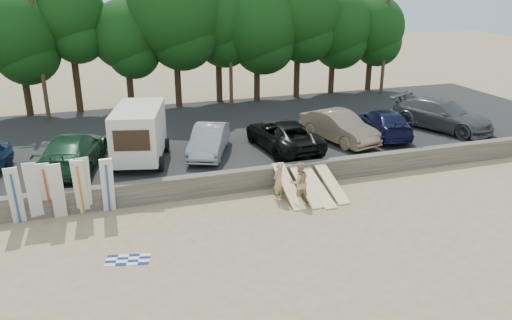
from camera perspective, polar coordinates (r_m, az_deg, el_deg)
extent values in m
plane|color=tan|center=(20.67, 3.73, -6.25)|extent=(120.00, 120.00, 0.00)
cube|color=#6B6356|center=(23.03, 1.01, -1.99)|extent=(44.00, 0.50, 1.00)
cube|color=#282828|center=(29.85, -3.70, 2.90)|extent=(44.00, 14.50, 0.70)
cylinder|color=#382616|center=(35.63, -24.77, 7.49)|extent=(0.44, 0.44, 3.58)
sphere|color=#144615|center=(35.14, -25.62, 13.05)|extent=(5.43, 5.43, 5.43)
cylinder|color=#382616|center=(35.33, -19.82, 8.68)|extent=(0.44, 0.44, 4.33)
sphere|color=#144615|center=(34.82, -20.66, 15.49)|extent=(4.55, 4.55, 4.55)
cylinder|color=#382616|center=(35.26, -14.21, 8.41)|extent=(0.44, 0.44, 3.35)
sphere|color=#144615|center=(34.77, -14.68, 13.68)|extent=(4.61, 4.61, 4.61)
cylinder|color=#382616|center=(35.17, -8.96, 9.56)|extent=(0.44, 0.44, 4.32)
sphere|color=#144615|center=(34.66, -9.35, 16.43)|extent=(6.39, 6.39, 6.39)
cylinder|color=#382616|center=(36.37, -4.26, 9.80)|extent=(0.44, 0.44, 3.97)
sphere|color=#144615|center=(35.88, -4.42, 15.90)|extent=(5.45, 5.45, 5.45)
cylinder|color=#382616|center=(36.55, 0.11, 9.70)|extent=(0.44, 0.44, 3.70)
sphere|color=#144615|center=(36.07, 0.11, 15.35)|extent=(6.08, 6.08, 6.08)
cylinder|color=#382616|center=(37.65, 4.70, 10.33)|extent=(0.44, 0.44, 4.20)
sphere|color=#144615|center=(37.18, 4.89, 16.57)|extent=(5.91, 5.91, 5.91)
cylinder|color=#382616|center=(39.48, 8.65, 10.11)|extent=(0.44, 0.44, 3.51)
sphere|color=#144615|center=(39.04, 8.92, 15.07)|extent=(5.60, 5.60, 5.60)
cylinder|color=#382616|center=(41.05, 12.79, 10.08)|extent=(0.44, 0.44, 3.31)
sphere|color=#144615|center=(40.64, 13.15, 14.57)|extent=(4.89, 4.89, 4.89)
cylinder|color=#473321|center=(33.52, -23.60, 11.70)|extent=(0.26, 0.26, 9.00)
cylinder|color=#473321|center=(34.58, -2.95, 13.51)|extent=(0.26, 0.26, 9.00)
cylinder|color=#473321|center=(39.44, 14.62, 13.73)|extent=(0.26, 0.26, 9.00)
cube|color=beige|center=(24.62, -13.22, 3.22)|extent=(3.07, 4.61, 2.32)
cube|color=black|center=(22.55, -14.04, 2.15)|extent=(1.55, 0.42, 0.95)
cylinder|color=black|center=(23.92, -16.09, -0.55)|extent=(0.37, 0.73, 0.70)
cylinder|color=black|center=(23.54, -10.81, -0.42)|extent=(0.37, 0.73, 0.70)
cylinder|color=black|center=(26.46, -14.95, 1.55)|extent=(0.37, 0.73, 0.70)
cylinder|color=black|center=(26.12, -10.17, 1.69)|extent=(0.37, 0.73, 0.70)
imported|color=#163D23|center=(24.95, -20.19, 1.00)|extent=(3.49, 6.01, 1.64)
imported|color=gray|center=(25.32, -5.40, 2.24)|extent=(3.13, 4.69, 1.46)
imported|color=black|center=(26.09, 3.10, 2.92)|extent=(2.95, 5.68, 1.53)
imported|color=#8A6F57|center=(27.63, 9.46, 3.77)|extent=(2.91, 5.22, 1.63)
imported|color=black|center=(29.24, 14.33, 4.18)|extent=(3.13, 5.47, 1.49)
imported|color=#46484B|center=(31.50, 20.46, 4.89)|extent=(4.74, 6.46, 1.74)
cube|color=silver|center=(21.37, -25.83, -3.70)|extent=(0.57, 0.75, 2.53)
cube|color=silver|center=(21.42, -24.09, -3.33)|extent=(0.52, 0.53, 2.57)
cube|color=silver|center=(21.43, -22.77, -3.19)|extent=(0.51, 0.78, 2.52)
cube|color=silver|center=(21.15, -21.76, -3.34)|extent=(0.54, 0.76, 2.53)
cube|color=silver|center=(21.20, -19.44, -2.97)|extent=(0.54, 0.74, 2.53)
cube|color=silver|center=(21.26, -19.03, -2.81)|extent=(0.58, 0.61, 2.57)
cube|color=silver|center=(21.06, -16.60, -2.81)|extent=(0.53, 0.76, 2.53)
cube|color=#FBE69E|center=(21.96, 3.72, -2.94)|extent=(0.56, 2.82, 1.16)
cube|color=#FBE69E|center=(22.23, 5.68, -2.92)|extent=(0.56, 2.87, 1.01)
cube|color=#FBE69E|center=(22.31, 7.05, -3.10)|extent=(0.56, 2.91, 0.85)
cube|color=#FBE69E|center=(22.76, 8.53, -2.52)|extent=(0.56, 2.88, 0.99)
imported|color=tan|center=(21.71, 2.58, -2.40)|extent=(0.75, 0.71, 1.72)
imported|color=tan|center=(21.47, 4.95, -2.56)|extent=(0.92, 0.73, 1.83)
cube|color=#217B36|center=(22.50, 2.54, -3.50)|extent=(0.44, 0.38, 0.32)
cube|color=orange|center=(23.01, 7.01, -3.22)|extent=(0.37, 0.34, 0.22)
plane|color=white|center=(18.11, -14.44, -10.99)|extent=(1.81, 1.81, 0.00)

